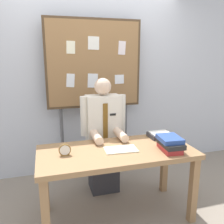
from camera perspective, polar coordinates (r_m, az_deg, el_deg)
ground_plane at (r=2.75m, az=1.05°, el=-23.70°), size 12.00×12.00×0.00m
back_wall at (r=3.39m, az=-4.99°, el=8.05°), size 6.40×0.08×2.70m
desk at (r=2.42m, az=1.12°, el=-11.30°), size 1.55×0.72×0.75m
person at (r=2.90m, az=-2.09°, el=-6.85°), size 0.55×0.56×1.42m
bulletin_board at (r=3.18m, az=-4.32°, el=10.98°), size 1.27×0.09×2.14m
book_stack at (r=2.41m, az=13.88°, el=-7.40°), size 0.22×0.30×0.14m
open_notebook at (r=2.37m, az=2.16°, el=-9.07°), size 0.33×0.21×0.01m
desk_clock at (r=2.27m, az=-11.36°, el=-9.10°), size 0.11×0.04×0.11m
paper_tray at (r=2.78m, az=11.60°, el=-5.46°), size 0.26×0.20×0.06m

